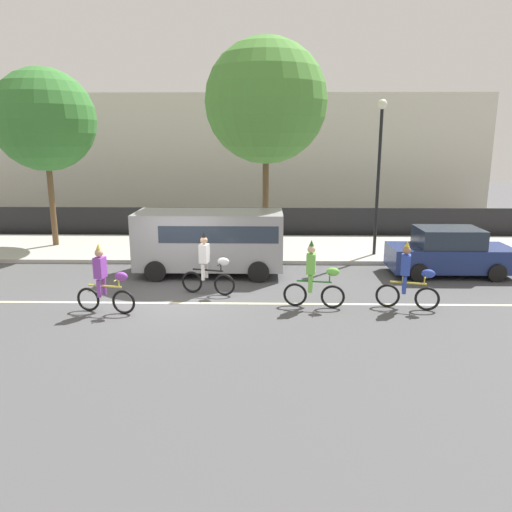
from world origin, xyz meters
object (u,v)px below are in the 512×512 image
(parade_cyclist_lime, at_px, (315,278))
(parked_car_navy, at_px, (449,253))
(parade_cyclist_zebra, at_px, (208,267))
(parade_cyclist_purple, at_px, (105,283))
(parade_cyclist_cobalt, at_px, (409,280))
(parked_van_grey, at_px, (212,238))
(street_lamp_post, at_px, (379,155))

(parade_cyclist_lime, bearing_deg, parked_car_navy, 35.45)
(parade_cyclist_zebra, height_order, parade_cyclist_lime, same)
(parade_cyclist_purple, xyz_separation_m, parade_cyclist_zebra, (2.58, 1.70, 0.00))
(parade_cyclist_lime, distance_m, parked_car_navy, 6.07)
(parade_cyclist_purple, bearing_deg, parked_car_navy, 21.00)
(parade_cyclist_cobalt, distance_m, parked_van_grey, 6.82)
(parade_cyclist_purple, relative_size, parade_cyclist_zebra, 1.00)
(parade_cyclist_zebra, relative_size, parked_car_navy, 0.47)
(parked_car_navy, bearing_deg, parade_cyclist_zebra, -163.54)
(parade_cyclist_cobalt, height_order, parked_car_navy, parade_cyclist_cobalt)
(street_lamp_post, bearing_deg, parked_car_navy, -50.01)
(parade_cyclist_lime, xyz_separation_m, parked_van_grey, (-3.23, 3.46, 0.44))
(parade_cyclist_purple, bearing_deg, parade_cyclist_lime, 5.60)
(parade_cyclist_cobalt, bearing_deg, parade_cyclist_zebra, 167.76)
(parade_cyclist_lime, relative_size, parked_car_navy, 0.47)
(parade_cyclist_cobalt, distance_m, parked_car_navy, 4.32)
(parade_cyclist_lime, bearing_deg, parked_van_grey, 132.98)
(parade_cyclist_purple, distance_m, parked_car_navy, 11.38)
(parade_cyclist_zebra, height_order, parked_car_navy, parade_cyclist_zebra)
(parade_cyclist_cobalt, xyz_separation_m, parked_car_navy, (2.37, 3.61, -0.06))
(parked_car_navy, bearing_deg, parade_cyclist_lime, -144.55)
(parked_van_grey, distance_m, street_lamp_post, 7.16)
(parade_cyclist_purple, xyz_separation_m, street_lamp_post, (8.59, 6.51, 3.15))
(parked_van_grey, bearing_deg, parked_car_navy, 0.40)
(parked_van_grey, xyz_separation_m, street_lamp_post, (6.14, 2.49, 2.71))
(parade_cyclist_lime, height_order, street_lamp_post, street_lamp_post)
(parade_cyclist_zebra, bearing_deg, parked_car_navy, 16.46)
(parade_cyclist_lime, relative_size, parade_cyclist_cobalt, 1.00)
(parade_cyclist_purple, distance_m, parade_cyclist_lime, 5.71)
(parked_van_grey, relative_size, parked_car_navy, 1.22)
(parked_van_grey, height_order, street_lamp_post, street_lamp_post)
(parade_cyclist_purple, distance_m, street_lamp_post, 11.23)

